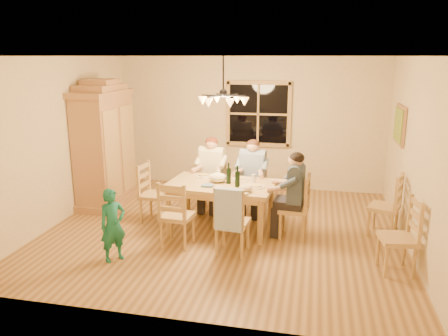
% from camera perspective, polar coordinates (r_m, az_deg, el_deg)
% --- Properties ---
extents(floor, '(5.50, 5.50, 0.00)m').
position_cam_1_polar(floor, '(7.05, -0.08, -8.07)').
color(floor, brown).
rests_on(floor, ground).
extents(ceiling, '(5.50, 5.00, 0.02)m').
position_cam_1_polar(ceiling, '(6.52, -0.09, 14.43)').
color(ceiling, white).
rests_on(ceiling, wall_back).
extents(wall_back, '(5.50, 0.02, 2.70)m').
position_cam_1_polar(wall_back, '(9.08, 3.24, 5.86)').
color(wall_back, beige).
rests_on(wall_back, floor).
extents(wall_left, '(0.02, 5.00, 2.70)m').
position_cam_1_polar(wall_left, '(7.70, -20.55, 3.42)').
color(wall_left, beige).
rests_on(wall_left, floor).
extents(wall_right, '(0.02, 5.00, 2.70)m').
position_cam_1_polar(wall_right, '(6.66, 23.74, 1.49)').
color(wall_right, beige).
rests_on(wall_right, floor).
extents(window, '(1.30, 0.06, 1.30)m').
position_cam_1_polar(window, '(8.99, 4.49, 7.04)').
color(window, black).
rests_on(window, wall_back).
extents(painting, '(0.06, 0.78, 0.64)m').
position_cam_1_polar(painting, '(7.77, 21.96, 5.25)').
color(painting, '#A46F47').
rests_on(painting, wall_right).
extents(chandelier, '(0.77, 0.68, 0.71)m').
position_cam_1_polar(chandelier, '(6.55, -0.09, 8.97)').
color(chandelier, black).
rests_on(chandelier, ceiling).
extents(armoire, '(0.66, 1.40, 2.30)m').
position_cam_1_polar(armoire, '(8.34, -15.29, 2.56)').
color(armoire, '#A46F47').
rests_on(armoire, floor).
extents(dining_table, '(1.75, 1.16, 0.76)m').
position_cam_1_polar(dining_table, '(6.89, -0.42, -2.84)').
color(dining_table, '#A9864B').
rests_on(dining_table, floor).
extents(chair_far_left, '(0.47, 0.46, 0.99)m').
position_cam_1_polar(chair_far_left, '(7.83, -1.61, -3.40)').
color(chair_far_left, tan).
rests_on(chair_far_left, floor).
extents(chair_far_right, '(0.47, 0.46, 0.99)m').
position_cam_1_polar(chair_far_right, '(7.64, 3.68, -3.89)').
color(chair_far_right, tan).
rests_on(chair_far_right, floor).
extents(chair_near_left, '(0.47, 0.46, 0.99)m').
position_cam_1_polar(chair_near_left, '(6.45, -6.08, -7.49)').
color(chair_near_left, tan).
rests_on(chair_near_left, floor).
extents(chair_near_right, '(0.47, 0.46, 0.99)m').
position_cam_1_polar(chair_near_right, '(6.19, 1.11, -8.37)').
color(chair_near_right, tan).
rests_on(chair_near_right, floor).
extents(chair_end_left, '(0.46, 0.47, 0.99)m').
position_cam_1_polar(chair_end_left, '(7.41, -9.01, -4.63)').
color(chair_end_left, tan).
rests_on(chair_end_left, floor).
extents(chair_end_right, '(0.46, 0.47, 0.99)m').
position_cam_1_polar(chair_end_right, '(6.77, 9.04, -6.51)').
color(chair_end_right, tan).
rests_on(chair_end_right, floor).
extents(adult_woman, '(0.42, 0.45, 0.87)m').
position_cam_1_polar(adult_woman, '(7.68, -1.63, 0.42)').
color(adult_woman, beige).
rests_on(adult_woman, floor).
extents(adult_plaid_man, '(0.42, 0.45, 0.87)m').
position_cam_1_polar(adult_plaid_man, '(7.48, 3.75, 0.02)').
color(adult_plaid_man, '#2D4D7C').
rests_on(adult_plaid_man, floor).
extents(adult_slate_man, '(0.45, 0.42, 0.87)m').
position_cam_1_polar(adult_slate_man, '(6.60, 9.22, -2.14)').
color(adult_slate_man, '#38475A').
rests_on(adult_slate_man, floor).
extents(towel, '(0.39, 0.13, 0.58)m').
position_cam_1_polar(towel, '(5.87, 0.62, -5.49)').
color(towel, '#98AFCE').
rests_on(towel, chair_near_right).
extents(wine_bottle_a, '(0.08, 0.08, 0.33)m').
position_cam_1_polar(wine_bottle_a, '(6.81, 0.60, -0.68)').
color(wine_bottle_a, black).
rests_on(wine_bottle_a, dining_table).
extents(wine_bottle_b, '(0.08, 0.08, 0.33)m').
position_cam_1_polar(wine_bottle_b, '(6.63, 1.77, -1.11)').
color(wine_bottle_b, black).
rests_on(wine_bottle_b, dining_table).
extents(plate_woman, '(0.26, 0.26, 0.02)m').
position_cam_1_polar(plate_woman, '(7.25, -2.71, -1.03)').
color(plate_woman, white).
rests_on(plate_woman, dining_table).
extents(plate_plaid, '(0.26, 0.26, 0.02)m').
position_cam_1_polar(plate_plaid, '(7.06, 2.28, -1.45)').
color(plate_plaid, white).
rests_on(plate_plaid, dining_table).
extents(plate_slate, '(0.26, 0.26, 0.02)m').
position_cam_1_polar(plate_slate, '(6.68, 4.26, -2.42)').
color(plate_slate, white).
rests_on(plate_slate, dining_table).
extents(wine_glass_a, '(0.06, 0.06, 0.14)m').
position_cam_1_polar(wine_glass_a, '(7.07, -0.75, -0.90)').
color(wine_glass_a, silver).
rests_on(wine_glass_a, dining_table).
extents(wine_glass_b, '(0.06, 0.06, 0.14)m').
position_cam_1_polar(wine_glass_b, '(6.87, 3.90, -1.39)').
color(wine_glass_b, silver).
rests_on(wine_glass_b, dining_table).
extents(cap, '(0.20, 0.20, 0.11)m').
position_cam_1_polar(cap, '(6.42, 2.81, -2.66)').
color(cap, tan).
rests_on(cap, dining_table).
extents(napkin, '(0.19, 0.15, 0.03)m').
position_cam_1_polar(napkin, '(6.69, -2.17, -2.31)').
color(napkin, '#55749C').
rests_on(napkin, dining_table).
extents(cloth_bundle, '(0.28, 0.22, 0.15)m').
position_cam_1_polar(cloth_bundle, '(6.90, -0.84, -1.24)').
color(cloth_bundle, beige).
rests_on(cloth_bundle, dining_table).
extents(child, '(0.42, 0.44, 1.01)m').
position_cam_1_polar(child, '(6.07, -14.31, -7.24)').
color(child, '#176B59').
rests_on(child, floor).
extents(chair_spare_front, '(0.48, 0.49, 0.99)m').
position_cam_1_polar(chair_spare_front, '(6.08, 21.56, -9.89)').
color(chair_spare_front, tan).
rests_on(chair_spare_front, floor).
extents(chair_spare_back, '(0.54, 0.56, 0.99)m').
position_cam_1_polar(chair_spare_back, '(7.19, 20.06, -5.97)').
color(chair_spare_back, tan).
rests_on(chair_spare_back, floor).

